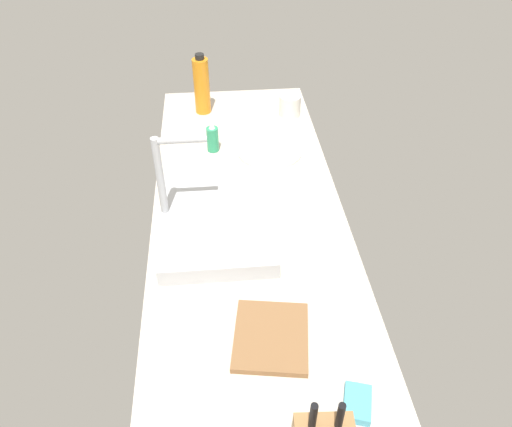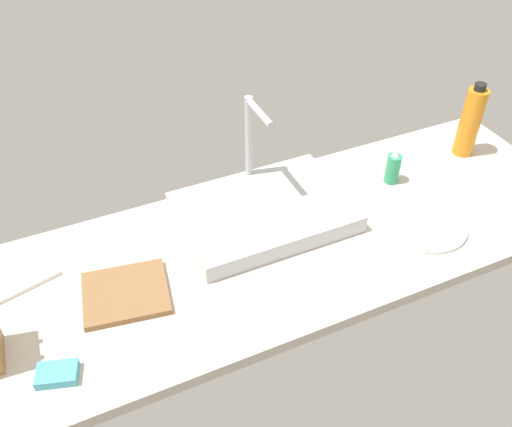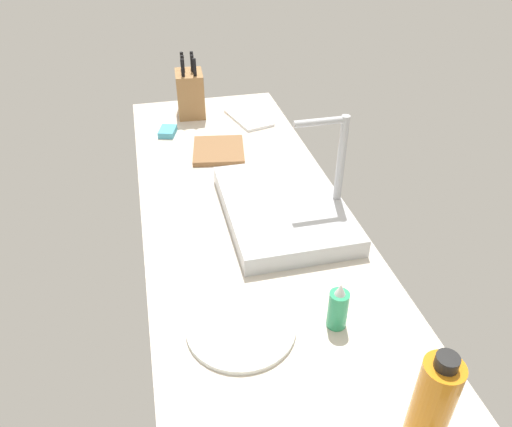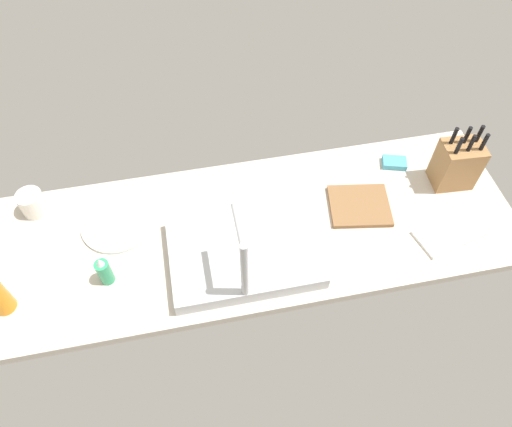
{
  "view_description": "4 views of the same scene",
  "coord_description": "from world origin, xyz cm",
  "px_view_note": "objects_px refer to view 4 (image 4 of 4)",
  "views": [
    {
      "loc": [
        -118.75,
        9.18,
        108.69
      ],
      "look_at": [
        -4.75,
        -1.35,
        13.07
      ],
      "focal_mm": 34.9,
      "sensor_mm": 36.0,
      "label": 1
    },
    {
      "loc": [
        -51.62,
        -101.03,
        112.81
      ],
      "look_at": [
        -3.58,
        4.72,
        12.23
      ],
      "focal_mm": 39.07,
      "sensor_mm": 36.0,
      "label": 2
    },
    {
      "loc": [
        118.33,
        -25.25,
        89.55
      ],
      "look_at": [
        6.07,
        1.14,
        8.7
      ],
      "focal_mm": 34.33,
      "sensor_mm": 36.0,
      "label": 3
    },
    {
      "loc": [
        14.25,
        94.3,
        142.62
      ],
      "look_at": [
        -4.88,
        -1.42,
        10.1
      ],
      "focal_mm": 33.77,
      "sensor_mm": 36.0,
      "label": 4
    }
  ],
  "objects_px": {
    "soap_bottle": "(104,271)",
    "dish_sponge": "(394,163)",
    "dish_towel": "(448,233)",
    "knife_block": "(457,164)",
    "dinner_plate": "(117,223)",
    "coffee_mug": "(32,203)",
    "cutting_board": "(359,206)",
    "faucet": "(243,265)",
    "sink_basin": "(244,252)"
  },
  "relations": [
    {
      "from": "coffee_mug",
      "to": "dinner_plate",
      "type": "bearing_deg",
      "value": 157.26
    },
    {
      "from": "sink_basin",
      "to": "dish_sponge",
      "type": "height_order",
      "value": "sink_basin"
    },
    {
      "from": "knife_block",
      "to": "soap_bottle",
      "type": "xyz_separation_m",
      "value": [
        1.27,
        0.18,
        -0.04
      ]
    },
    {
      "from": "dinner_plate",
      "to": "dish_towel",
      "type": "height_order",
      "value": "same"
    },
    {
      "from": "sink_basin",
      "to": "dinner_plate",
      "type": "bearing_deg",
      "value": -27.62
    },
    {
      "from": "faucet",
      "to": "dish_sponge",
      "type": "height_order",
      "value": "faucet"
    },
    {
      "from": "cutting_board",
      "to": "dish_towel",
      "type": "height_order",
      "value": "cutting_board"
    },
    {
      "from": "dinner_plate",
      "to": "knife_block",
      "type": "bearing_deg",
      "value": 178.12
    },
    {
      "from": "cutting_board",
      "to": "coffee_mug",
      "type": "distance_m",
      "value": 1.17
    },
    {
      "from": "sink_basin",
      "to": "dish_towel",
      "type": "distance_m",
      "value": 0.72
    },
    {
      "from": "dish_towel",
      "to": "soap_bottle",
      "type": "bearing_deg",
      "value": -2.52
    },
    {
      "from": "dish_towel",
      "to": "dish_sponge",
      "type": "bearing_deg",
      "value": -78.97
    },
    {
      "from": "faucet",
      "to": "dinner_plate",
      "type": "xyz_separation_m",
      "value": [
        0.39,
        -0.36,
        -0.18
      ]
    },
    {
      "from": "faucet",
      "to": "coffee_mug",
      "type": "bearing_deg",
      "value": -35.42
    },
    {
      "from": "knife_block",
      "to": "dinner_plate",
      "type": "distance_m",
      "value": 1.24
    },
    {
      "from": "dish_towel",
      "to": "knife_block",
      "type": "bearing_deg",
      "value": -115.15
    },
    {
      "from": "cutting_board",
      "to": "dish_sponge",
      "type": "distance_m",
      "value": 0.26
    },
    {
      "from": "sink_basin",
      "to": "knife_block",
      "type": "xyz_separation_m",
      "value": [
        -0.82,
        -0.18,
        0.07
      ]
    },
    {
      "from": "dinner_plate",
      "to": "dish_sponge",
      "type": "height_order",
      "value": "dish_sponge"
    },
    {
      "from": "soap_bottle",
      "to": "coffee_mug",
      "type": "xyz_separation_m",
      "value": [
        0.25,
        -0.34,
        -0.01
      ]
    },
    {
      "from": "coffee_mug",
      "to": "soap_bottle",
      "type": "bearing_deg",
      "value": 126.5
    },
    {
      "from": "dinner_plate",
      "to": "coffee_mug",
      "type": "xyz_separation_m",
      "value": [
        0.28,
        -0.12,
        0.04
      ]
    },
    {
      "from": "cutting_board",
      "to": "dinner_plate",
      "type": "height_order",
      "value": "cutting_board"
    },
    {
      "from": "sink_basin",
      "to": "cutting_board",
      "type": "relative_size",
      "value": 2.3
    },
    {
      "from": "soap_bottle",
      "to": "sink_basin",
      "type": "bearing_deg",
      "value": 179.95
    },
    {
      "from": "dinner_plate",
      "to": "coffee_mug",
      "type": "bearing_deg",
      "value": -22.74
    },
    {
      "from": "knife_block",
      "to": "dish_towel",
      "type": "relative_size",
      "value": 1.1
    },
    {
      "from": "coffee_mug",
      "to": "knife_block",
      "type": "bearing_deg",
      "value": 174.01
    },
    {
      "from": "dinner_plate",
      "to": "soap_bottle",
      "type": "bearing_deg",
      "value": 80.81
    },
    {
      "from": "dinner_plate",
      "to": "dish_towel",
      "type": "distance_m",
      "value": 1.16
    },
    {
      "from": "faucet",
      "to": "dish_towel",
      "type": "bearing_deg",
      "value": -172.92
    },
    {
      "from": "sink_basin",
      "to": "cutting_board",
      "type": "xyz_separation_m",
      "value": [
        -0.45,
        -0.12,
        -0.02
      ]
    },
    {
      "from": "dish_sponge",
      "to": "soap_bottle",
      "type": "bearing_deg",
      "value": 15.01
    },
    {
      "from": "soap_bottle",
      "to": "faucet",
      "type": "bearing_deg",
      "value": 161.4
    },
    {
      "from": "faucet",
      "to": "dish_sponge",
      "type": "relative_size",
      "value": 3.55
    },
    {
      "from": "dish_towel",
      "to": "dish_sponge",
      "type": "xyz_separation_m",
      "value": [
        0.07,
        -0.35,
        0.01
      ]
    },
    {
      "from": "faucet",
      "to": "cutting_board",
      "type": "distance_m",
      "value": 0.57
    },
    {
      "from": "soap_bottle",
      "to": "dish_sponge",
      "type": "xyz_separation_m",
      "value": [
        -1.1,
        -0.29,
        -0.04
      ]
    },
    {
      "from": "knife_block",
      "to": "coffee_mug",
      "type": "xyz_separation_m",
      "value": [
        1.52,
        -0.16,
        -0.05
      ]
    },
    {
      "from": "soap_bottle",
      "to": "coffee_mug",
      "type": "distance_m",
      "value": 0.42
    },
    {
      "from": "coffee_mug",
      "to": "cutting_board",
      "type": "bearing_deg",
      "value": 169.45
    },
    {
      "from": "cutting_board",
      "to": "dinner_plate",
      "type": "relative_size",
      "value": 0.85
    },
    {
      "from": "cutting_board",
      "to": "dinner_plate",
      "type": "distance_m",
      "value": 0.87
    },
    {
      "from": "soap_bottle",
      "to": "coffee_mug",
      "type": "relative_size",
      "value": 1.38
    },
    {
      "from": "soap_bottle",
      "to": "dinner_plate",
      "type": "bearing_deg",
      "value": -99.19
    },
    {
      "from": "sink_basin",
      "to": "coffee_mug",
      "type": "bearing_deg",
      "value": -25.69
    },
    {
      "from": "soap_bottle",
      "to": "dinner_plate",
      "type": "distance_m",
      "value": 0.22
    },
    {
      "from": "sink_basin",
      "to": "dish_sponge",
      "type": "bearing_deg",
      "value": -155.5
    },
    {
      "from": "sink_basin",
      "to": "coffee_mug",
      "type": "distance_m",
      "value": 0.78
    },
    {
      "from": "knife_block",
      "to": "cutting_board",
      "type": "relative_size",
      "value": 1.19
    }
  ]
}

